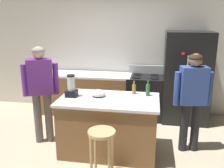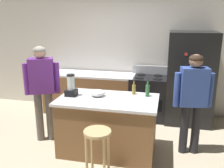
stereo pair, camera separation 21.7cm
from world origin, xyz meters
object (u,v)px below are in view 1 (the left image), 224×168
Objects in this scene: blender_appliance at (71,87)px; bar_stool at (102,142)px; refrigerator at (186,78)px; stove_range at (145,96)px; mixing_bowl at (98,93)px; kitchen_island at (109,125)px; person_by_sink_right at (193,94)px; bottle_olive_oil at (148,90)px; bottle_vinegar at (134,89)px; person_by_island_left at (41,86)px.

bar_stool is at bearing -48.81° from blender_appliance.
refrigerator is 1.70× the size of stove_range.
stove_range is 4.67× the size of mixing_bowl.
mixing_bowl is at bearing 9.88° from blender_appliance.
kitchen_island is 0.54m from mixing_bowl.
person_by_sink_right is (0.76, -1.26, 0.50)m from stove_range.
refrigerator is at bearing 37.84° from blender_appliance.
bottle_olive_oil is 0.23m from bottle_vinegar.
bar_stool is at bearing -120.16° from refrigerator.
refrigerator is at bearing 87.74° from person_by_sink_right.
bottle_olive_oil reaches higher than mixing_bowl.
bar_stool is (-1.24, -0.97, -0.41)m from person_by_sink_right.
person_by_sink_right is 1.63m from bar_stool.
person_by_island_left is at bearing 172.51° from kitchen_island.
bottle_olive_oil is (-0.74, -1.26, 0.09)m from refrigerator.
stove_range is 4.59× the size of bottle_vinegar.
person_by_sink_right is 2.25× the size of bar_stool.
stove_range is 3.11× the size of blender_appliance.
person_by_sink_right is at bearing 11.69° from kitchen_island.
person_by_sink_right is (2.44, 0.11, -0.05)m from person_by_island_left.
bottle_vinegar reaches higher than bar_stool.
kitchen_island is 0.84m from bottle_olive_oil.
blender_appliance is 0.43m from mixing_bowl.
bottle_olive_oil is at bearing -86.69° from stove_range.
bottle_olive_oil is (0.07, -1.28, 0.54)m from stove_range.
kitchen_island reaches higher than bar_stool.
person_by_sink_right is at bearing 1.52° from bottle_olive_oil.
blender_appliance is at bearing -13.83° from person_by_island_left.
kitchen_island is at bearing -1.17° from blender_appliance.
refrigerator reaches higher than stove_range.
kitchen_island is 6.49× the size of bottle_vinegar.
bar_stool is at bearing -35.57° from person_by_island_left.
person_by_island_left is 1.04× the size of person_by_sink_right.
person_by_island_left is at bearing -177.05° from bottle_olive_oil.
person_by_island_left is (-2.49, -1.35, 0.09)m from refrigerator.
blender_appliance is at bearing -170.12° from mixing_bowl.
person_by_sink_right is 4.58× the size of blender_appliance.
stove_range is (-0.81, 0.02, -0.46)m from refrigerator.
refrigerator is 7.78× the size of bottle_vinegar.
mixing_bowl is (-0.22, 0.79, 0.41)m from bar_stool.
person_by_island_left reaches higher than bottle_olive_oil.
person_by_sink_right is at bearing 2.55° from person_by_island_left.
blender_appliance reaches higher than bottle_vinegar.
person_by_island_left is (-1.68, -1.37, 0.54)m from stove_range.
mixing_bowl is at bearing 155.23° from kitchen_island.
bottle_vinegar reaches higher than stove_range.
bottle_olive_oil is at bearing -15.08° from bottle_vinegar.
refrigerator reaches higher than bottle_olive_oil.
refrigerator is 0.93m from stove_range.
person_by_sink_right reaches higher than bar_stool.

